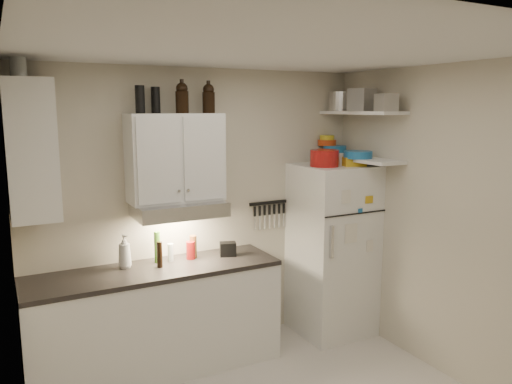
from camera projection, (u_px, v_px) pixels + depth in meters
name	position (u px, v px, depth m)	size (l,w,h in m)	color
ceiling	(288.00, 48.00, 3.10)	(3.20, 3.00, 0.02)	silver
back_wall	(202.00, 211.00, 4.63)	(3.20, 0.02, 2.60)	beige
left_wall	(19.00, 293.00, 2.57)	(0.02, 3.00, 2.60)	beige
right_wall	(455.00, 226.00, 4.06)	(0.02, 3.00, 2.60)	beige
base_cabinet	(157.00, 322.00, 4.25)	(2.10, 0.60, 0.88)	white
countertop	(155.00, 271.00, 4.17)	(2.10, 0.62, 0.04)	black
upper_cabinet	(175.00, 158.00, 4.25)	(0.80, 0.33, 0.75)	white
side_cabinet	(30.00, 149.00, 3.59)	(0.33, 0.55, 1.00)	white
range_hood	(179.00, 209.00, 4.27)	(0.76, 0.46, 0.12)	silver
fridge	(332.00, 249.00, 4.98)	(0.70, 0.68, 1.70)	white
shelf_hi	(362.00, 113.00, 4.73)	(0.30, 0.95, 0.03)	white
shelf_lo	(360.00, 159.00, 4.80)	(0.30, 0.95, 0.03)	white
knife_strip	(269.00, 203.00, 4.93)	(0.42, 0.02, 0.03)	black
dutch_oven	(324.00, 158.00, 4.69)	(0.27, 0.27, 0.16)	maroon
book_stack	(352.00, 161.00, 4.79)	(0.21, 0.26, 0.09)	gold
spice_jar	(341.00, 159.00, 4.80)	(0.07, 0.07, 0.11)	silver
stock_pot	(341.00, 101.00, 5.03)	(0.27, 0.27, 0.19)	silver
tin_a	(362.00, 100.00, 4.60)	(0.21, 0.19, 0.21)	#AAAAAD
tin_b	(386.00, 102.00, 4.36)	(0.15, 0.15, 0.15)	#AAAAAD
bowl_teal	(335.00, 150.00, 5.06)	(0.23, 0.23, 0.09)	#1C639F
bowl_orange	(327.00, 143.00, 5.08)	(0.19, 0.19, 0.06)	#C43B12
bowl_yellow	(327.00, 137.00, 5.07)	(0.15, 0.15, 0.05)	gold
plates	(358.00, 155.00, 4.72)	(0.27, 0.27, 0.07)	#1C639F
growler_a	(182.00, 98.00, 4.19)	(0.11, 0.11, 0.26)	black
growler_b	(209.00, 98.00, 4.32)	(0.11, 0.11, 0.26)	black
thermos_a	(156.00, 100.00, 4.17)	(0.08, 0.08, 0.22)	black
thermos_b	(140.00, 99.00, 4.04)	(0.08, 0.08, 0.23)	black
side_jar	(18.00, 68.00, 3.54)	(0.11, 0.11, 0.15)	silver
soap_bottle	(124.00, 249.00, 4.16)	(0.12, 0.12, 0.32)	white
pepper_mill	(193.00, 247.00, 4.45)	(0.06, 0.06, 0.20)	brown
oil_bottle	(157.00, 247.00, 4.30)	(0.05, 0.05, 0.27)	#3E751D
vinegar_bottle	(160.00, 255.00, 4.18)	(0.05, 0.05, 0.22)	black
clear_bottle	(171.00, 252.00, 4.36)	(0.05, 0.05, 0.15)	silver
red_jar	(191.00, 250.00, 4.42)	(0.08, 0.08, 0.16)	maroon
caddy	(228.00, 249.00, 4.52)	(0.14, 0.10, 0.12)	black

